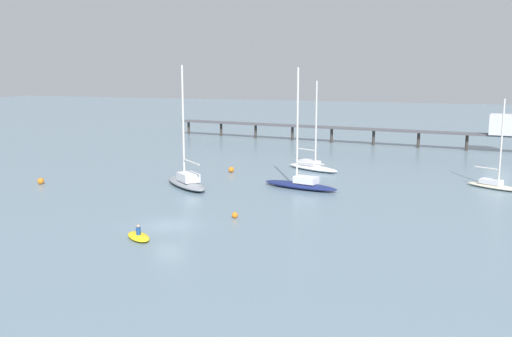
% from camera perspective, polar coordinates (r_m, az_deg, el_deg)
% --- Properties ---
extents(ground_plane, '(400.00, 400.00, 0.00)m').
position_cam_1_polar(ground_plane, '(47.90, -9.00, -5.80)').
color(ground_plane, slate).
extents(pier, '(64.13, 9.14, 6.12)m').
position_cam_1_polar(pier, '(99.46, 14.61, 4.15)').
color(pier, '#4C4C51').
rests_on(pier, ground_plane).
extents(sailboat_navy, '(9.26, 4.16, 13.31)m').
position_cam_1_polar(sailboat_navy, '(62.03, 4.64, -1.40)').
color(sailboat_navy, navy).
rests_on(sailboat_navy, ground_plane).
extents(sailboat_cream, '(6.52, 4.56, 9.96)m').
position_cam_1_polar(sailboat_cream, '(67.34, 23.23, -1.39)').
color(sailboat_cream, beige).
rests_on(sailboat_cream, ground_plane).
extents(sailboat_white, '(8.27, 5.62, 11.67)m').
position_cam_1_polar(sailboat_white, '(73.93, 5.79, 0.34)').
color(sailboat_white, white).
rests_on(sailboat_white, ground_plane).
extents(sailboat_gray, '(8.52, 7.73, 13.55)m').
position_cam_1_polar(sailboat_gray, '(63.22, -7.13, -1.21)').
color(sailboat_gray, gray).
rests_on(sailboat_gray, ground_plane).
extents(dinghy_yellow, '(3.30, 3.02, 1.14)m').
position_cam_1_polar(dinghy_yellow, '(44.62, -11.93, -6.80)').
color(dinghy_yellow, yellow).
rests_on(dinghy_yellow, ground_plane).
extents(mooring_buoy_outer, '(0.73, 0.73, 0.73)m').
position_cam_1_polar(mooring_buoy_outer, '(71.92, -2.55, -0.11)').
color(mooring_buoy_outer, orange).
rests_on(mooring_buoy_outer, ground_plane).
extents(mooring_buoy_near, '(0.75, 0.75, 0.75)m').
position_cam_1_polar(mooring_buoy_near, '(68.96, -21.17, -1.21)').
color(mooring_buoy_near, orange).
rests_on(mooring_buoy_near, ground_plane).
extents(mooring_buoy_mid, '(0.55, 0.55, 0.55)m').
position_cam_1_polar(mooring_buoy_mid, '(49.65, -2.18, -4.79)').
color(mooring_buoy_mid, orange).
rests_on(mooring_buoy_mid, ground_plane).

